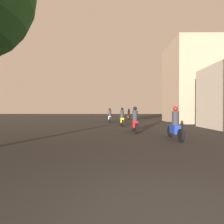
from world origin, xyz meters
TOP-DOWN VIEW (x-y plane):
  - motorcycle_blue at (2.27, 6.48)m, footprint 0.60×2.02m
  - motorcycle_red at (0.71, 9.22)m, footprint 0.60×2.02m
  - motorcycle_yellow at (0.14, 13.66)m, footprint 0.60×1.98m
  - motorcycle_white at (-1.03, 18.17)m, footprint 0.60×2.13m
  - motorcycle_orange at (1.59, 23.05)m, footprint 0.60×2.09m
  - building_right_far at (8.39, 18.11)m, footprint 5.29×5.86m

SIDE VIEW (x-z plane):
  - motorcycle_orange at x=1.59m, z-range -0.16..1.42m
  - motorcycle_blue at x=2.27m, z-range -0.15..1.42m
  - motorcycle_white at x=-1.03m, z-range -0.16..1.43m
  - motorcycle_red at x=0.71m, z-range -0.16..1.44m
  - motorcycle_yellow at x=0.14m, z-range -0.15..1.45m
  - building_right_far at x=8.39m, z-range 0.00..8.89m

